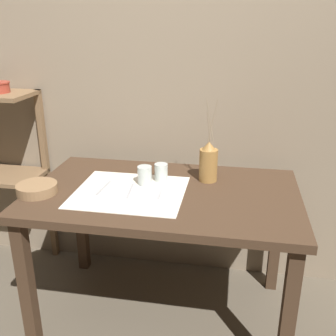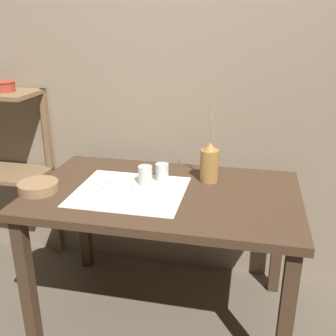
% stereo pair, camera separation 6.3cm
% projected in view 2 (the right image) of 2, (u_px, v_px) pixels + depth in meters
% --- Properties ---
extents(ground_plane, '(12.00, 12.00, 0.00)m').
position_uv_depth(ground_plane, '(164.00, 312.00, 2.19)').
color(ground_plane, brown).
extents(stone_wall_back, '(7.00, 0.06, 2.40)m').
position_uv_depth(stone_wall_back, '(183.00, 81.00, 2.23)').
color(stone_wall_back, gray).
rests_on(stone_wall_back, ground_plane).
extents(wooden_table, '(1.31, 0.80, 0.74)m').
position_uv_depth(wooden_table, '(164.00, 207.00, 1.96)').
color(wooden_table, '#422D1E').
rests_on(wooden_table, ground_plane).
extents(linen_cloth, '(0.53, 0.47, 0.00)m').
position_uv_depth(linen_cloth, '(130.00, 191.00, 1.92)').
color(linen_cloth, silver).
rests_on(linen_cloth, wooden_table).
extents(pitcher_with_flowers, '(0.09, 0.09, 0.42)m').
position_uv_depth(pitcher_with_flowers, '(209.00, 163.00, 2.01)').
color(pitcher_with_flowers, olive).
rests_on(pitcher_with_flowers, wooden_table).
extents(wooden_bowl, '(0.19, 0.19, 0.05)m').
position_uv_depth(wooden_bowl, '(38.00, 187.00, 1.91)').
color(wooden_bowl, '#8E6B47').
rests_on(wooden_bowl, wooden_table).
extents(glass_tumbler_near, '(0.07, 0.07, 0.09)m').
position_uv_depth(glass_tumbler_near, '(145.00, 175.00, 1.98)').
color(glass_tumbler_near, '#B7C1BC').
rests_on(glass_tumbler_near, wooden_table).
extents(glass_tumbler_far, '(0.07, 0.07, 0.09)m').
position_uv_depth(glass_tumbler_far, '(162.00, 172.00, 2.03)').
color(glass_tumbler_far, '#B7C1BC').
rests_on(glass_tumbler_far, wooden_table).
extents(fork_inner, '(0.03, 0.17, 0.00)m').
position_uv_depth(fork_inner, '(104.00, 187.00, 1.96)').
color(fork_inner, '#A8A8AD').
rests_on(fork_inner, wooden_table).
extents(knife_center, '(0.03, 0.17, 0.00)m').
position_uv_depth(knife_center, '(130.00, 190.00, 1.92)').
color(knife_center, '#A8A8AD').
rests_on(knife_center, wooden_table).
extents(fork_outer, '(0.02, 0.17, 0.00)m').
position_uv_depth(fork_outer, '(160.00, 192.00, 1.90)').
color(fork_outer, '#A8A8AD').
rests_on(fork_outer, wooden_table).
extents(metal_pot_small, '(0.13, 0.13, 0.06)m').
position_uv_depth(metal_pot_small, '(3.00, 86.00, 2.25)').
color(metal_pot_small, '#9E3828').
rests_on(metal_pot_small, wooden_shelf_unit).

